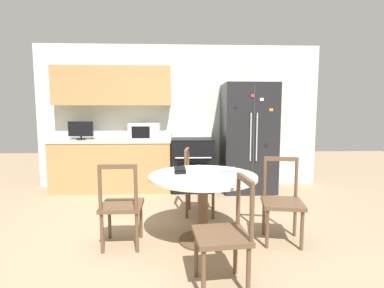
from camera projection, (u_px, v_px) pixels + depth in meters
name	position (u px, v px, depth m)	size (l,w,h in m)	color
ground_plane	(180.00, 247.00, 3.13)	(14.00, 14.00, 0.00)	#9E8466
back_wall	(163.00, 109.00, 5.52)	(5.20, 0.44, 2.60)	silver
kitchen_counter	(113.00, 165.00, 5.29)	(2.07, 0.64, 0.90)	#AD7F4C
refrigerator	(248.00, 138.00, 5.25)	(0.89, 0.80, 1.87)	black
oven_range	(192.00, 164.00, 5.33)	(0.73, 0.68, 1.08)	black
microwave	(145.00, 132.00, 5.24)	(0.53, 0.35, 0.29)	white
countertop_tv	(81.00, 130.00, 5.26)	(0.43, 0.16, 0.32)	black
dining_table	(203.00, 189.00, 3.20)	(1.16, 1.16, 0.73)	beige
dining_chair_near	(225.00, 235.00, 2.38)	(0.46, 0.46, 0.90)	brown
dining_chair_left	(121.00, 206.00, 3.09)	(0.42, 0.42, 0.90)	brown
dining_chair_far	(198.00, 183.00, 4.07)	(0.47, 0.47, 0.90)	brown
dining_chair_right	(282.00, 202.00, 3.23)	(0.49, 0.49, 0.90)	brown
candle_glass	(199.00, 170.00, 3.28)	(0.08, 0.08, 0.08)	silver
folded_napkin	(227.00, 169.00, 3.35)	(0.17, 0.06, 0.05)	#A3BCDB
wallet	(180.00, 171.00, 3.27)	(0.14, 0.14, 0.07)	black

